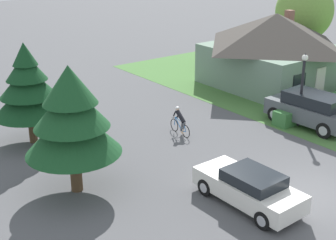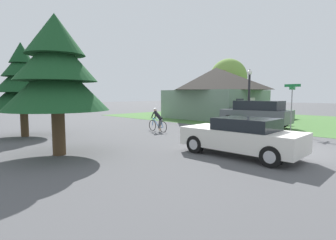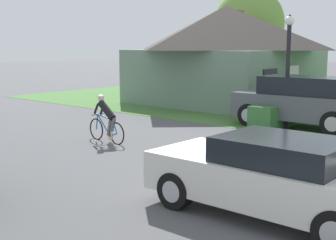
{
  "view_description": "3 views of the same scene",
  "coord_description": "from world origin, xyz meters",
  "px_view_note": "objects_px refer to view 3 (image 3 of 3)",
  "views": [
    {
      "loc": [
        -14.49,
        -9.31,
        9.35
      ],
      "look_at": [
        -1.98,
        6.92,
        1.46
      ],
      "focal_mm": 50.0,
      "sensor_mm": 36.0,
      "label": 1
    },
    {
      "loc": [
        -11.32,
        -3.69,
        2.23
      ],
      "look_at": [
        -1.03,
        6.45,
        0.85
      ],
      "focal_mm": 28.0,
      "sensor_mm": 36.0,
      "label": 2
    },
    {
      "loc": [
        -9.66,
        -2.74,
        2.93
      ],
      "look_at": [
        -0.74,
        5.15,
        1.01
      ],
      "focal_mm": 50.0,
      "sensor_mm": 36.0,
      "label": 3
    }
  ],
  "objects_px": {
    "sedan_left_lane": "(273,177)",
    "cyclist": "(106,119)",
    "street_lamp": "(288,59)",
    "parked_suv_right": "(301,101)",
    "deciduous_tree_right": "(249,24)",
    "cottage_house": "(225,53)"
  },
  "relations": [
    {
      "from": "cyclist",
      "to": "street_lamp",
      "type": "relative_size",
      "value": 0.44
    },
    {
      "from": "parked_suv_right",
      "to": "deciduous_tree_right",
      "type": "distance_m",
      "value": 14.09
    },
    {
      "from": "cyclist",
      "to": "cottage_house",
      "type": "bearing_deg",
      "value": -69.2
    },
    {
      "from": "parked_suv_right",
      "to": "deciduous_tree_right",
      "type": "height_order",
      "value": "deciduous_tree_right"
    },
    {
      "from": "cottage_house",
      "to": "cyclist",
      "type": "distance_m",
      "value": 11.23
    },
    {
      "from": "parked_suv_right",
      "to": "deciduous_tree_right",
      "type": "xyz_separation_m",
      "value": [
        10.52,
        8.78,
        3.28
      ]
    },
    {
      "from": "sedan_left_lane",
      "to": "cyclist",
      "type": "relative_size",
      "value": 2.51
    },
    {
      "from": "cyclist",
      "to": "parked_suv_right",
      "type": "bearing_deg",
      "value": -113.2
    },
    {
      "from": "sedan_left_lane",
      "to": "parked_suv_right",
      "type": "height_order",
      "value": "parked_suv_right"
    },
    {
      "from": "street_lamp",
      "to": "sedan_left_lane",
      "type": "bearing_deg",
      "value": -153.98
    },
    {
      "from": "cyclist",
      "to": "deciduous_tree_right",
      "type": "distance_m",
      "value": 17.99
    },
    {
      "from": "sedan_left_lane",
      "to": "street_lamp",
      "type": "relative_size",
      "value": 1.09
    },
    {
      "from": "sedan_left_lane",
      "to": "street_lamp",
      "type": "distance_m",
      "value": 9.12
    },
    {
      "from": "street_lamp",
      "to": "parked_suv_right",
      "type": "bearing_deg",
      "value": -35.07
    },
    {
      "from": "cottage_house",
      "to": "deciduous_tree_right",
      "type": "xyz_separation_m",
      "value": [
        6.12,
        2.4,
        1.69
      ]
    },
    {
      "from": "cottage_house",
      "to": "sedan_left_lane",
      "type": "relative_size",
      "value": 1.92
    },
    {
      "from": "parked_suv_right",
      "to": "cottage_house",
      "type": "bearing_deg",
      "value": -37.34
    },
    {
      "from": "parked_suv_right",
      "to": "deciduous_tree_right",
      "type": "relative_size",
      "value": 0.7
    },
    {
      "from": "sedan_left_lane",
      "to": "cottage_house",
      "type": "bearing_deg",
      "value": -53.01
    },
    {
      "from": "cyclist",
      "to": "parked_suv_right",
      "type": "distance_m",
      "value": 7.08
    },
    {
      "from": "sedan_left_lane",
      "to": "deciduous_tree_right",
      "type": "height_order",
      "value": "deciduous_tree_right"
    },
    {
      "from": "deciduous_tree_right",
      "to": "parked_suv_right",
      "type": "bearing_deg",
      "value": -140.15
    }
  ]
}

